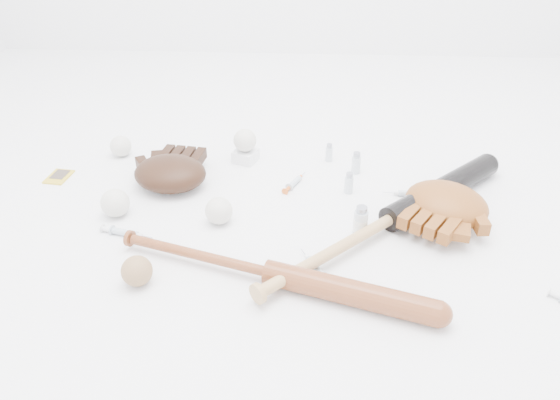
{
  "coord_description": "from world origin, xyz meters",
  "views": [
    {
      "loc": [
        0.08,
        -1.24,
        0.87
      ],
      "look_at": [
        0.01,
        0.02,
        0.06
      ],
      "focal_mm": 35.0,
      "sensor_mm": 36.0,
      "label": 1
    }
  ],
  "objects_px": {
    "glove_dark": "(170,173)",
    "pedestal": "(245,156)",
    "bat_wood": "(270,273)",
    "bat_dark": "(391,219)"
  },
  "relations": [
    {
      "from": "glove_dark",
      "to": "pedestal",
      "type": "bearing_deg",
      "value": 47.4
    },
    {
      "from": "bat_wood",
      "to": "bat_dark",
      "type": "bearing_deg",
      "value": 54.19
    },
    {
      "from": "bat_wood",
      "to": "pedestal",
      "type": "height_order",
      "value": "bat_wood"
    },
    {
      "from": "bat_dark",
      "to": "bat_wood",
      "type": "bearing_deg",
      "value": 173.57
    },
    {
      "from": "pedestal",
      "to": "bat_dark",
      "type": "bearing_deg",
      "value": -40.13
    },
    {
      "from": "bat_wood",
      "to": "pedestal",
      "type": "xyz_separation_m",
      "value": [
        -0.12,
        0.6,
        -0.01
      ]
    },
    {
      "from": "bat_dark",
      "to": "bat_wood",
      "type": "height_order",
      "value": "bat_dark"
    },
    {
      "from": "bat_wood",
      "to": "pedestal",
      "type": "relative_size",
      "value": 11.83
    },
    {
      "from": "bat_dark",
      "to": "pedestal",
      "type": "height_order",
      "value": "bat_dark"
    },
    {
      "from": "bat_dark",
      "to": "glove_dark",
      "type": "bearing_deg",
      "value": 120.14
    }
  ]
}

